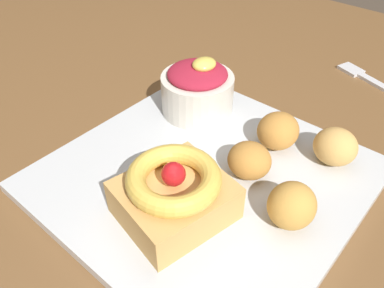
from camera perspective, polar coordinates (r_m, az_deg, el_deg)
The scene contains 9 objects.
dining_table at distance 0.56m, azimuth -8.76°, elevation -5.50°, with size 1.22×1.13×0.73m.
front_plate at distance 0.43m, azimuth 2.04°, elevation -4.62°, with size 0.31×0.31×0.01m, color silver.
cake_slice at distance 0.36m, azimuth -2.61°, elevation -7.23°, with size 0.11×0.10×0.06m.
berry_ramekin at distance 0.50m, azimuth 0.81°, elevation 8.02°, with size 0.09×0.09×0.07m.
fritter_front at distance 0.37m, azimuth 14.57°, elevation -8.41°, with size 0.05×0.04×0.04m, color gold.
fritter_middle at distance 0.45m, azimuth 12.44°, elevation 1.90°, with size 0.05×0.05×0.04m, color #BC7F38.
fritter_back at distance 0.41m, azimuth 8.37°, elevation -2.37°, with size 0.04×0.05×0.04m, color #BC7F38.
fritter_extra at distance 0.45m, azimuth 20.19°, elevation -0.35°, with size 0.05×0.05×0.04m, color tan.
fork at distance 0.66m, azimuth 24.35°, elevation 8.61°, with size 0.06×0.12×0.00m.
Camera 1 is at (-0.24, -0.32, 1.03)m, focal length 36.53 mm.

